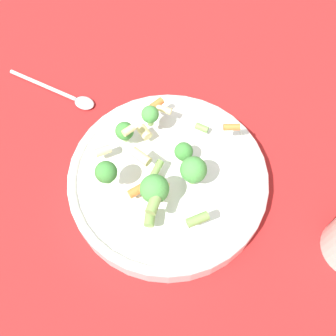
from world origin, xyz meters
TOP-DOWN VIEW (x-y plane):
  - ground_plane at (0.00, 0.00)m, footprint 3.00×3.00m
  - bowl at (0.00, 0.00)m, footprint 0.30×0.30m
  - pasta_salad at (-0.01, 0.01)m, footprint 0.19×0.19m
  - spoon at (0.09, 0.23)m, footprint 0.03×0.18m

SIDE VIEW (x-z plane):
  - ground_plane at x=0.00m, z-range 0.00..0.00m
  - spoon at x=0.09m, z-range 0.00..0.01m
  - bowl at x=0.00m, z-range 0.00..0.04m
  - pasta_salad at x=-0.01m, z-range 0.05..0.11m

